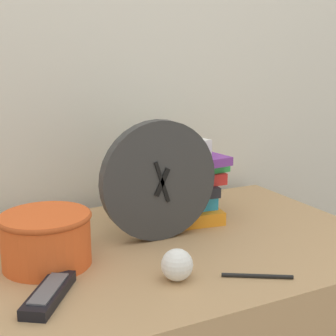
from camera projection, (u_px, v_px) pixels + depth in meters
wall_back at (84, 46)px, 1.32m from camera, size 6.00×0.04×2.40m
desk_clock at (159, 181)px, 1.10m from camera, size 0.29×0.04×0.29m
book_stack at (176, 181)px, 1.24m from camera, size 0.26×0.22×0.22m
basket at (46, 237)px, 0.97m from camera, size 0.19×0.19×0.11m
tv_remote at (49, 294)px, 0.84m from camera, size 0.13×0.16×0.02m
crumpled_paper_ball at (175, 265)px, 0.91m from camera, size 0.06×0.06×0.06m
pen at (257, 276)px, 0.92m from camera, size 0.13×0.08×0.01m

